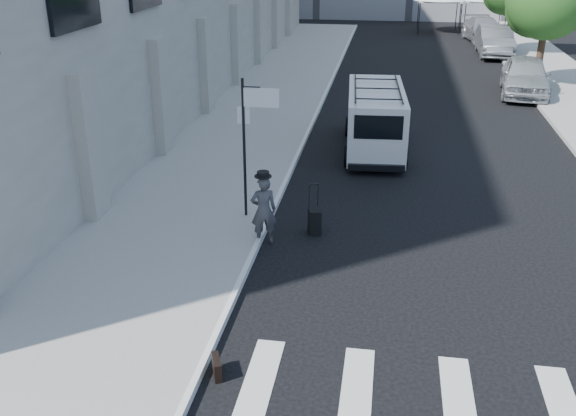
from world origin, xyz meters
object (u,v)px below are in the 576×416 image
(suitcase, at_px, (314,221))
(parked_car_a, at_px, (525,76))
(parked_car_b, at_px, (495,41))
(parked_car_c, at_px, (484,30))
(businessman, at_px, (264,210))
(briefcase, at_px, (217,367))
(cargo_van, at_px, (375,118))

(suitcase, xyz_separation_m, parked_car_a, (7.58, 15.87, 0.53))
(parked_car_b, xyz_separation_m, parked_car_c, (0.00, 5.21, -0.09))
(businessman, xyz_separation_m, parked_car_a, (8.70, 16.60, 0.01))
(parked_car_b, bearing_deg, briefcase, -104.21)
(suitcase, distance_m, parked_car_a, 17.60)
(cargo_van, bearing_deg, businessman, -110.59)
(businessman, bearing_deg, suitcase, -167.49)
(suitcase, height_order, parked_car_b, parked_car_b)
(briefcase, bearing_deg, parked_car_b, 52.45)
(businessman, height_order, cargo_van, cargo_van)
(cargo_van, xyz_separation_m, parked_car_a, (6.39, 9.03, -0.23))
(parked_car_a, bearing_deg, parked_car_b, 96.83)
(briefcase, distance_m, parked_car_b, 32.83)
(briefcase, xyz_separation_m, suitcase, (0.94, 5.72, 0.15))
(briefcase, height_order, suitcase, suitcase)
(cargo_van, bearing_deg, suitcase, -103.52)
(briefcase, height_order, parked_car_b, parked_car_b)
(cargo_van, bearing_deg, parked_car_c, 71.67)
(briefcase, relative_size, parked_car_b, 0.08)
(suitcase, relative_size, parked_car_a, 0.24)
(briefcase, distance_m, parked_car_a, 23.23)
(cargo_van, height_order, parked_car_a, cargo_van)
(parked_car_b, height_order, parked_car_c, parked_car_b)
(briefcase, bearing_deg, businessman, 69.53)
(parked_car_c, bearing_deg, parked_car_a, -97.49)
(businessman, relative_size, briefcase, 3.81)
(businessman, distance_m, suitcase, 1.43)
(suitcase, distance_m, parked_car_b, 27.07)
(businessman, height_order, suitcase, businessman)
(cargo_van, distance_m, parked_car_a, 11.06)
(businessman, height_order, briefcase, businessman)
(businessman, relative_size, suitcase, 1.38)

